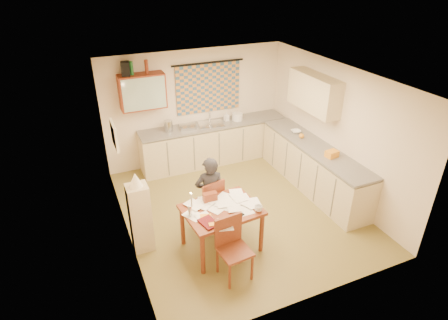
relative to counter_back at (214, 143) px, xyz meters
name	(u,v)px	position (x,y,z in m)	size (l,w,h in m)	color
floor	(238,210)	(-0.31, -1.95, -0.46)	(4.00, 4.50, 0.02)	olive
ceiling	(241,76)	(-0.31, -1.95, 2.06)	(4.00, 4.50, 0.02)	white
wall_back	(195,107)	(-0.31, 0.31, 0.80)	(4.00, 0.02, 2.50)	beige
wall_front	(320,226)	(-0.31, -4.21, 0.80)	(4.00, 0.02, 2.50)	beige
wall_left	(120,173)	(-2.32, -1.95, 0.80)	(0.02, 4.50, 2.50)	beige
wall_right	(336,130)	(1.70, -1.95, 0.80)	(0.02, 4.50, 2.50)	beige
window_blind	(208,88)	(-0.01, 0.27, 1.20)	(1.45, 0.03, 1.05)	#335980
curtain_rod	(208,63)	(-0.01, 0.25, 1.75)	(0.04, 0.04, 1.60)	black
wall_cabinet	(142,92)	(-1.46, 0.13, 1.35)	(0.90, 0.34, 0.70)	maroon
wall_cabinet_glass	(144,94)	(-1.46, -0.04, 1.35)	(0.84, 0.02, 0.64)	#99B2A5
upper_cabinet_right	(314,93)	(1.52, -1.40, 1.40)	(0.34, 1.30, 0.70)	#C6B386
framed_print	(114,135)	(-2.28, -1.55, 1.25)	(0.04, 0.50, 0.40)	#F3EACC
print_canvas	(116,135)	(-2.25, -1.55, 1.25)	(0.01, 0.42, 0.32)	white
counter_back	(214,143)	(0.00, 0.00, 0.00)	(3.30, 0.62, 0.92)	#C6B386
counter_right	(313,167)	(1.39, -1.81, 0.00)	(0.62, 2.95, 0.92)	#C6B386
stove	(352,198)	(1.39, -2.96, -0.02)	(0.55, 0.55, 0.86)	white
sink	(211,126)	(-0.06, 0.00, 0.43)	(0.55, 0.45, 0.10)	silver
tap	(210,115)	(-0.02, 0.18, 0.61)	(0.03, 0.03, 0.28)	silver
dish_rack	(188,127)	(-0.60, 0.00, 0.50)	(0.35, 0.30, 0.06)	silver
kettle	(168,126)	(-1.02, 0.00, 0.59)	(0.18, 0.18, 0.24)	silver
mixing_bowl	(237,117)	(0.57, 0.00, 0.55)	(0.24, 0.24, 0.16)	white
soap_bottle	(226,116)	(0.33, 0.05, 0.57)	(0.11, 0.11, 0.21)	white
bowl	(296,131)	(1.39, -1.12, 0.49)	(0.23, 0.23, 0.05)	white
orange_bag	(332,154)	(1.39, -2.30, 0.53)	(0.22, 0.16, 0.12)	orange
fruit_orange	(302,136)	(1.34, -1.39, 0.52)	(0.10, 0.10, 0.10)	orange
speaker	(125,69)	(-1.73, 0.13, 1.83)	(0.16, 0.20, 0.26)	black
bottle_green	(131,68)	(-1.62, 0.13, 1.83)	(0.07, 0.07, 0.26)	#195926
bottle_brown	(146,67)	(-1.33, 0.13, 1.83)	(0.07, 0.07, 0.26)	maroon
dining_table	(221,228)	(-0.99, -2.77, -0.07)	(1.21, 0.96, 0.75)	#632813
chair_far	(208,211)	(-0.99, -2.17, -0.16)	(0.52, 0.52, 0.95)	#632813
chair_near	(234,259)	(-1.07, -3.40, -0.16)	(0.47, 0.47, 0.95)	#632813
person	(210,194)	(-0.97, -2.23, 0.23)	(0.54, 0.39, 1.36)	black
shelf_stand	(140,218)	(-2.15, -2.28, 0.13)	(0.32, 0.30, 1.16)	#C6B386
lampshade	(135,180)	(-2.15, -2.28, 0.82)	(0.20, 0.20, 0.22)	#F3EACC
letter_rack	(210,197)	(-1.08, -2.53, 0.38)	(0.22, 0.10, 0.16)	#632813
mug	(258,208)	(-0.51, -3.05, 0.35)	(0.14, 0.14, 0.09)	white
magazine	(202,225)	(-1.41, -3.05, 0.31)	(0.28, 0.33, 0.03)	maroon
book	(200,219)	(-1.39, -2.90, 0.31)	(0.23, 0.27, 0.02)	orange
orange_box	(213,225)	(-1.27, -3.11, 0.32)	(0.12, 0.08, 0.04)	orange
eyeglasses	(240,215)	(-0.81, -3.05, 0.31)	(0.13, 0.04, 0.02)	black
candle_holder	(190,211)	(-1.49, -2.75, 0.39)	(0.06, 0.06, 0.18)	silver
candle	(191,200)	(-1.47, -2.78, 0.59)	(0.02, 0.02, 0.22)	white
candle_flame	(191,193)	(-1.47, -2.78, 0.71)	(0.02, 0.02, 0.02)	#FFCC66
papers	(223,205)	(-0.94, -2.70, 0.31)	(1.25, 1.02, 0.03)	white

